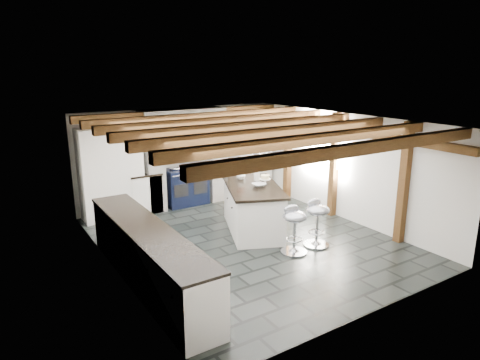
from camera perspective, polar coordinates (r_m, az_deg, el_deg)
ground at (r=8.31m, az=0.92°, el=-8.04°), size 6.00×6.00×0.00m
room_shell at (r=8.87m, az=-7.43°, el=0.57°), size 6.00×6.03×6.00m
range_cooker at (r=10.37m, az=-7.28°, el=-0.73°), size 1.00×0.63×0.99m
kitchen_island at (r=8.64m, az=1.71°, el=-3.68°), size 1.68×2.16×1.27m
bar_stool_near at (r=8.02m, az=10.23°, el=-4.91°), size 0.48×0.48×0.89m
bar_stool_far at (r=7.66m, az=7.26°, el=-5.84°), size 0.50×0.50×0.88m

